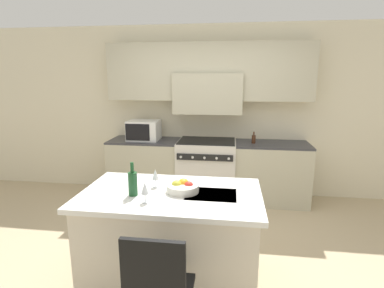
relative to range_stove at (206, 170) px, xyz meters
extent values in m
plane|color=tan|center=(0.00, -1.65, -0.47)|extent=(10.00, 10.00, 0.00)
cube|color=beige|center=(0.00, 0.36, 0.88)|extent=(10.00, 0.06, 2.70)
cube|color=#B2AD93|center=(0.00, 0.16, 1.50)|extent=(3.09, 0.34, 0.85)
cube|color=#B2AD93|center=(0.00, 0.13, 1.18)|extent=(1.04, 0.40, 0.60)
cube|color=#B2AD93|center=(-0.99, 0.02, -0.03)|extent=(1.10, 0.62, 0.89)
cube|color=#333338|center=(-0.99, 0.02, 0.44)|extent=(1.10, 0.62, 0.03)
cube|color=#B2AD93|center=(0.99, 0.02, -0.03)|extent=(1.10, 0.62, 0.89)
cube|color=#333338|center=(0.99, 0.02, 0.44)|extent=(1.10, 0.62, 0.03)
cube|color=beige|center=(0.00, 0.00, -0.01)|extent=(0.89, 0.66, 0.93)
cube|color=black|center=(0.00, 0.00, 0.47)|extent=(0.85, 0.61, 0.01)
cube|color=black|center=(0.00, -0.34, 0.29)|extent=(0.82, 0.02, 0.09)
cylinder|color=silver|center=(-0.35, -0.35, 0.29)|extent=(0.04, 0.02, 0.04)
cylinder|color=silver|center=(-0.17, -0.35, 0.29)|extent=(0.04, 0.02, 0.04)
cylinder|color=silver|center=(0.00, -0.35, 0.29)|extent=(0.04, 0.02, 0.04)
cylinder|color=silver|center=(0.17, -0.35, 0.29)|extent=(0.04, 0.02, 0.04)
cylinder|color=silver|center=(0.35, -0.35, 0.29)|extent=(0.04, 0.02, 0.04)
cube|color=silver|center=(-1.00, 0.02, 0.61)|extent=(0.48, 0.38, 0.31)
cube|color=black|center=(-1.04, -0.18, 0.61)|extent=(0.38, 0.01, 0.25)
cube|color=beige|center=(-0.14, -2.03, -0.05)|extent=(1.51, 0.87, 0.85)
cube|color=white|center=(-0.14, -2.03, 0.40)|extent=(1.60, 0.95, 0.04)
cube|color=#2D2D30|center=(0.22, -2.03, 0.42)|extent=(0.44, 0.32, 0.01)
cylinder|color=#B2B2B7|center=(0.22, -1.84, 0.42)|extent=(0.02, 0.02, 0.00)
cube|color=black|center=(-0.06, -2.96, 0.26)|extent=(0.40, 0.04, 0.47)
cylinder|color=#194723|center=(-0.45, -2.14, 0.52)|extent=(0.08, 0.08, 0.21)
cylinder|color=#194723|center=(-0.45, -2.14, 0.67)|extent=(0.03, 0.03, 0.09)
cylinder|color=white|center=(-0.31, -2.28, 0.42)|extent=(0.06, 0.06, 0.01)
cylinder|color=white|center=(-0.31, -2.28, 0.46)|extent=(0.01, 0.01, 0.07)
cone|color=white|center=(-0.31, -2.28, 0.55)|extent=(0.06, 0.06, 0.10)
cylinder|color=white|center=(-0.31, -1.92, 0.42)|extent=(0.06, 0.06, 0.01)
cylinder|color=white|center=(-0.31, -1.92, 0.46)|extent=(0.01, 0.01, 0.07)
cone|color=white|center=(-0.31, -1.92, 0.55)|extent=(0.06, 0.06, 0.10)
cylinder|color=silver|center=(-0.04, -2.00, 0.46)|extent=(0.29, 0.29, 0.07)
sphere|color=gold|center=(-0.10, -2.00, 0.48)|extent=(0.09, 0.09, 0.09)
sphere|color=red|center=(0.01, -2.00, 0.48)|extent=(0.08, 0.08, 0.08)
sphere|color=gold|center=(-0.04, -1.96, 0.48)|extent=(0.10, 0.10, 0.10)
cylinder|color=#422314|center=(0.71, 0.00, 0.51)|extent=(0.06, 0.06, 0.12)
cylinder|color=#422314|center=(0.71, 0.00, 0.60)|extent=(0.02, 0.02, 0.05)
camera|label=1|loc=(0.38, -4.49, 1.42)|focal=28.00mm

